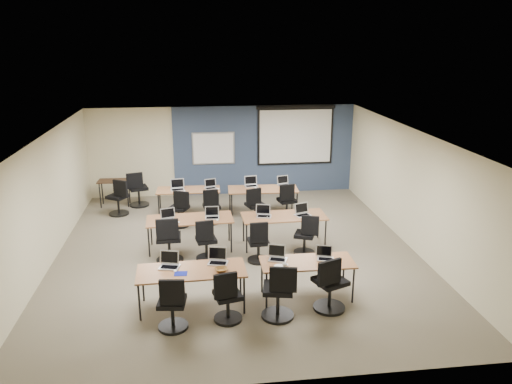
{
  "coord_description": "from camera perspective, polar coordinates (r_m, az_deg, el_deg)",
  "views": [
    {
      "loc": [
        -0.88,
        -10.33,
        4.64
      ],
      "look_at": [
        0.48,
        0.4,
        1.28
      ],
      "focal_mm": 35.0,
      "sensor_mm": 36.0,
      "label": 1
    }
  ],
  "objects": [
    {
      "name": "task_chair_11",
      "position": [
        13.31,
        3.54,
        -1.34
      ],
      "size": [
        0.5,
        0.5,
        0.98
      ],
      "rotation": [
        0.0,
        0.0,
        0.19
      ],
      "color": "black",
      "rests_on": "floor"
    },
    {
      "name": "wall_left",
      "position": [
        11.28,
        -22.93,
        -1.12
      ],
      "size": [
        0.04,
        9.0,
        2.7
      ],
      "primitive_type": "cube",
      "color": "beige",
      "rests_on": "ground"
    },
    {
      "name": "training_table_front_right",
      "position": [
        9.25,
        5.87,
        -8.17
      ],
      "size": [
        1.71,
        0.71,
        0.73
      ],
      "rotation": [
        0.0,
        0.0,
        -0.01
      ],
      "color": "#9B5E3A",
      "rests_on": "floor"
    },
    {
      "name": "mouse_11",
      "position": [
        13.71,
        3.78,
        0.68
      ],
      "size": [
        0.07,
        0.1,
        0.03
      ],
      "primitive_type": "ellipsoid",
      "rotation": [
        0.0,
        0.0,
        -0.1
      ],
      "color": "white",
      "rests_on": "training_table_back_right"
    },
    {
      "name": "mouse_9",
      "position": [
        13.47,
        -4.35,
        0.38
      ],
      "size": [
        0.09,
        0.12,
        0.04
      ],
      "primitive_type": "ellipsoid",
      "rotation": [
        0.0,
        0.0,
        -0.25
      ],
      "color": "white",
      "rests_on": "training_table_back_left"
    },
    {
      "name": "training_table_back_left",
      "position": [
        13.56,
        -7.73,
        0.1
      ],
      "size": [
        1.7,
        0.71,
        0.73
      ],
      "rotation": [
        0.0,
        0.0,
        -0.04
      ],
      "color": "#9E6F3A",
      "rests_on": "floor"
    },
    {
      "name": "task_chair_2",
      "position": [
        8.68,
        2.65,
        -11.76
      ],
      "size": [
        0.57,
        0.57,
        1.04
      ],
      "rotation": [
        0.0,
        0.0,
        -0.2
      ],
      "color": "black",
      "rests_on": "floor"
    },
    {
      "name": "snack_plate",
      "position": [
        9.0,
        2.7,
        -8.48
      ],
      "size": [
        0.21,
        0.21,
        0.01
      ],
      "primitive_type": "cylinder",
      "rotation": [
        0.0,
        0.0,
        0.1
      ],
      "color": "white",
      "rests_on": "training_table_front_right"
    },
    {
      "name": "training_table_back_right",
      "position": [
        13.5,
        0.8,
        0.21
      ],
      "size": [
        1.88,
        0.78,
        0.73
      ],
      "rotation": [
        0.0,
        0.0,
        -0.05
      ],
      "color": "olive",
      "rests_on": "floor"
    },
    {
      "name": "mouse_8",
      "position": [
        13.36,
        -8.17,
        0.1
      ],
      "size": [
        0.06,
        0.09,
        0.03
      ],
      "primitive_type": "ellipsoid",
      "rotation": [
        0.0,
        0.0,
        -0.03
      ],
      "color": "white",
      "rests_on": "training_table_back_left"
    },
    {
      "name": "mouse_4",
      "position": [
        11.15,
        -8.85,
        -3.43
      ],
      "size": [
        0.06,
        0.1,
        0.03
      ],
      "primitive_type": "ellipsoid",
      "rotation": [
        0.0,
        0.0,
        -0.07
      ],
      "color": "white",
      "rests_on": "training_table_mid_left"
    },
    {
      "name": "task_chair_6",
      "position": [
        10.72,
        0.3,
        -6.1
      ],
      "size": [
        0.47,
        0.47,
        0.96
      ],
      "rotation": [
        0.0,
        0.0,
        0.06
      ],
      "color": "black",
      "rests_on": "floor"
    },
    {
      "name": "snack_bowl",
      "position": [
        8.84,
        -4.0,
        -8.84
      ],
      "size": [
        0.25,
        0.25,
        0.06
      ],
      "primitive_type": "imported",
      "rotation": [
        0.0,
        0.0,
        0.1
      ],
      "color": "brown",
      "rests_on": "training_table_front_left"
    },
    {
      "name": "laptop_2",
      "position": [
        9.26,
        2.45,
        -7.31
      ],
      "size": [
        0.33,
        0.28,
        0.25
      ],
      "rotation": [
        0.0,
        0.0,
        -0.34
      ],
      "color": "silver",
      "rests_on": "training_table_front_right"
    },
    {
      "name": "ceiling",
      "position": [
        10.55,
        -2.33,
        6.63
      ],
      "size": [
        8.0,
        9.0,
        0.02
      ],
      "primitive_type": "cube",
      "color": "white",
      "rests_on": "ground"
    },
    {
      "name": "laptop_10",
      "position": [
        13.72,
        -0.57,
        0.97
      ],
      "size": [
        0.35,
        0.3,
        0.26
      ],
      "rotation": [
        0.0,
        0.0,
        0.1
      ],
      "color": "silver",
      "rests_on": "training_table_back_right"
    },
    {
      "name": "blue_mousepad",
      "position": [
        8.83,
        -8.6,
        -9.21
      ],
      "size": [
        0.23,
        0.2,
        0.01
      ],
      "primitive_type": "cube",
      "rotation": [
        0.0,
        0.0,
        -0.06
      ],
      "color": "navy",
      "rests_on": "training_table_front_left"
    },
    {
      "name": "mouse_2",
      "position": [
        9.04,
        3.54,
        -8.32
      ],
      "size": [
        0.08,
        0.1,
        0.03
      ],
      "primitive_type": "ellipsoid",
      "rotation": [
        0.0,
        0.0,
        0.34
      ],
      "color": "white",
      "rests_on": "training_table_front_right"
    },
    {
      "name": "laptop_5",
      "position": [
        11.35,
        -5.03,
        -2.64
      ],
      "size": [
        0.32,
        0.27,
        0.24
      ],
      "rotation": [
        0.0,
        0.0,
        -0.05
      ],
      "color": "#9C9CA9",
      "rests_on": "training_table_mid_left"
    },
    {
      "name": "training_table_mid_left",
      "position": [
        11.39,
        -7.57,
        -3.22
      ],
      "size": [
        1.94,
        0.81,
        0.73
      ],
      "rotation": [
        0.0,
        0.0,
        0.04
      ],
      "color": "#A67536",
      "rests_on": "floor"
    },
    {
      "name": "task_chair_8",
      "position": [
        12.84,
        -8.72,
        -2.22
      ],
      "size": [
        0.54,
        0.5,
        0.99
      ],
      "rotation": [
        0.0,
        0.0,
        -0.42
      ],
      "color": "black",
      "rests_on": "floor"
    },
    {
      "name": "laptop_7",
      "position": [
        11.53,
        5.32,
        -2.32
      ],
      "size": [
        0.34,
        0.29,
        0.26
      ],
      "rotation": [
        0.0,
        0.0,
        0.33
      ],
      "color": "#B7B7B7",
      "rests_on": "training_table_mid_right"
    },
    {
      "name": "coffee_cup",
      "position": [
        8.93,
        3.29,
        -8.42
      ],
      "size": [
        0.08,
        0.08,
        0.07
      ],
      "primitive_type": "imported",
      "rotation": [
        0.0,
        0.0,
        -0.09
      ],
      "color": "white",
      "rests_on": "snack_plate"
    },
    {
      "name": "mouse_1",
      "position": [
        8.96,
        -3.59,
        -8.58
      ],
      "size": [
        0.08,
        0.1,
        0.03
      ],
      "primitive_type": "ellipsoid",
      "rotation": [
        0.0,
        0.0,
        0.26
      ],
      "color": "white",
      "rests_on": "training_table_front_left"
    },
    {
      "name": "spare_chair_b",
      "position": [
        14.02,
        -15.41,
        -0.91
      ],
      "size": [
        0.6,
        0.54,
        1.02
      ],
      "rotation": [
        0.0,
        0.0,
        -0.56
      ],
      "color": "black",
      "rests_on": "floor"
    },
    {
      "name": "task_chair_5",
      "position": [
        10.87,
        -5.74,
        -5.85
      ],
      "size": [
        0.47,
        0.47,
        0.96
      ],
      "rotation": [
        0.0,
        0.0,
        0.17
      ],
      "color": "black",
      "rests_on": "floor"
    },
    {
      "name": "task_chair_7",
      "position": [
        11.14,
        5.72,
        -5.26
      ],
      "size": [
        0.5,
        0.47,
        0.96
      ],
      "rotation": [
        0.0,
        0.0,
        -0.39
      ],
      "color": "black",
      "rests_on": "floor"
    },
    {
      "name": "wall_front",
      "position": [
        6.75,
        1.22,
        -11.92
      ],
      "size": [
        8.0,
        0.04,
        2.7
      ],
      "primitive_type": "cube",
      "color": "beige",
      "rests_on": "ground"
    },
    {
      "name": "task_chair_9",
      "position": [
        12.96,
        -5.11,
        -1.96
      ],
      "size": [
        0.47,
        0.47,
        0.96
      ],
      "rotation": [
        0.0,
        0.0,
        0.14
      ],
      "color": "black",
      "rests_on": "floor"
    },
    {
      "name": "task_chair_1",
      "position": [
        8.61,
        -3.3,
        -12.27
      ],
      "size": [
        0.49,
        0.49,
        0.97
      ],
      "rotation": [
        0.0,
        0.0,
        0.23
      ],
      "color": "black",
      "rests_on": "floor"
    },
    {
      "name": "laptop_0",
      "position": [
        9.1,
        -9.87,
        -8.01
      ],
      "size": [
        0.35,
        0.3,
        0.26
      ],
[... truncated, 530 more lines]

